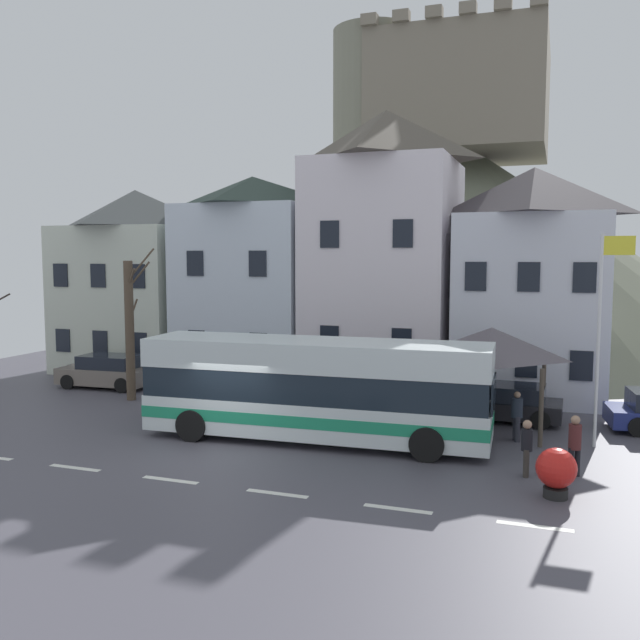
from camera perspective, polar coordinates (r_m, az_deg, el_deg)
ground_plane at (r=20.41m, az=-8.80°, el=-11.16°), size 40.00×60.00×0.07m
townhouse_00 at (r=35.53m, az=-15.15°, el=3.26°), size 6.39×6.17×9.02m
townhouse_01 at (r=31.94m, az=-5.65°, el=3.53°), size 6.00×5.51×9.40m
townhouse_02 at (r=30.27m, az=5.49°, el=5.94°), size 6.04×6.42×12.07m
townhouse_03 at (r=29.11m, az=17.39°, el=3.02°), size 5.78×5.83×9.32m
hilltop_castle at (r=46.79m, az=11.60°, el=7.03°), size 38.66×38.66×20.23m
transit_bus at (r=21.17m, az=-0.42°, el=-5.94°), size 10.91×3.05×3.16m
bus_shelter at (r=23.02m, az=14.24°, el=-1.93°), size 3.60×3.60×3.42m
parked_car_00 at (r=24.77m, az=15.43°, el=-6.74°), size 3.88×2.05×1.28m
parked_car_01 at (r=31.11m, az=-17.52°, el=-4.17°), size 4.13×2.04×1.44m
pedestrian_00 at (r=22.26m, az=13.06°, el=-7.37°), size 0.35×0.35×1.52m
pedestrian_01 at (r=19.18m, az=20.67°, el=-9.59°), size 0.33×0.33×1.63m
pedestrian_02 at (r=22.15m, az=16.24°, el=-7.64°), size 0.35×0.38×1.57m
pedestrian_03 at (r=18.81m, az=17.02°, el=-10.09°), size 0.29×0.33×1.51m
public_bench at (r=25.91m, az=9.16°, el=-6.43°), size 1.49×0.48×0.87m
flagpole at (r=21.81m, az=22.67°, el=-0.29°), size 0.95×0.10×6.42m
harbour_buoy at (r=17.49m, az=19.28°, el=-11.85°), size 0.96×0.96×1.21m
bare_tree_00 at (r=27.91m, az=-15.72°, el=-0.72°), size 1.20×1.19×6.07m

